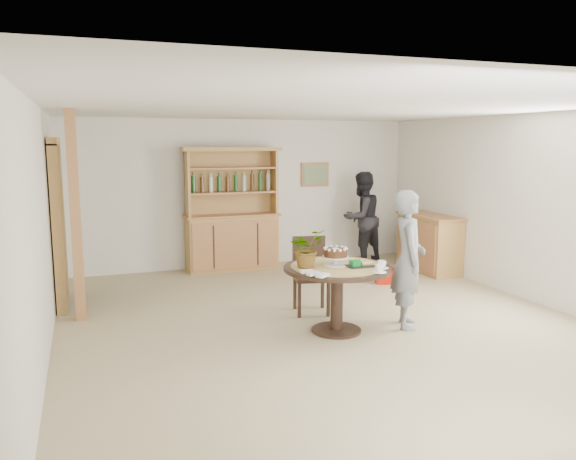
# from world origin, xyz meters

# --- Properties ---
(ground) EXTENTS (7.00, 7.00, 0.00)m
(ground) POSITION_xyz_m (0.00, 0.00, 0.00)
(ground) COLOR tan
(ground) RESTS_ON ground
(room_shell) EXTENTS (6.04, 7.04, 2.52)m
(room_shell) POSITION_xyz_m (0.00, 0.01, 1.74)
(room_shell) COLOR white
(room_shell) RESTS_ON ground
(doorway) EXTENTS (0.13, 1.10, 2.18)m
(doorway) POSITION_xyz_m (-2.93, 2.00, 1.11)
(doorway) COLOR black
(doorway) RESTS_ON ground
(pine_post) EXTENTS (0.12, 0.12, 2.50)m
(pine_post) POSITION_xyz_m (-2.70, 1.20, 1.25)
(pine_post) COLOR #AE7849
(pine_post) RESTS_ON ground
(hutch) EXTENTS (1.62, 0.54, 2.04)m
(hutch) POSITION_xyz_m (-0.30, 3.24, 0.69)
(hutch) COLOR tan
(hutch) RESTS_ON ground
(sideboard) EXTENTS (0.54, 1.26, 0.94)m
(sideboard) POSITION_xyz_m (2.74, 2.00, 0.47)
(sideboard) COLOR tan
(sideboard) RESTS_ON ground
(dining_table) EXTENTS (1.20, 1.20, 0.76)m
(dining_table) POSITION_xyz_m (0.01, -0.24, 0.60)
(dining_table) COLOR black
(dining_table) RESTS_ON ground
(dining_chair) EXTENTS (0.50, 0.50, 0.95)m
(dining_chair) POSITION_xyz_m (0.03, 0.59, 0.54)
(dining_chair) COLOR black
(dining_chair) RESTS_ON ground
(birthday_cake) EXTENTS (0.30, 0.30, 0.20)m
(birthday_cake) POSITION_xyz_m (0.01, -0.19, 0.88)
(birthday_cake) COLOR white
(birthday_cake) RESTS_ON dining_table
(flower_vase) EXTENTS (0.47, 0.44, 0.42)m
(flower_vase) POSITION_xyz_m (-0.34, -0.19, 0.97)
(flower_vase) COLOR #3F7233
(flower_vase) RESTS_ON dining_table
(gift_tray) EXTENTS (0.30, 0.20, 0.08)m
(gift_tray) POSITION_xyz_m (0.23, -0.36, 0.79)
(gift_tray) COLOR black
(gift_tray) RESTS_ON dining_table
(coffee_cup_a) EXTENTS (0.15, 0.15, 0.09)m
(coffee_cup_a) POSITION_xyz_m (0.41, -0.52, 0.80)
(coffee_cup_a) COLOR white
(coffee_cup_a) RESTS_ON dining_table
(coffee_cup_b) EXTENTS (0.15, 0.15, 0.08)m
(coffee_cup_b) POSITION_xyz_m (0.29, -0.69, 0.79)
(coffee_cup_b) COLOR white
(coffee_cup_b) RESTS_ON dining_table
(napkins) EXTENTS (0.24, 0.33, 0.03)m
(napkins) POSITION_xyz_m (-0.40, -0.55, 0.77)
(napkins) COLOR white
(napkins) RESTS_ON dining_table
(teen_boy) EXTENTS (0.59, 0.68, 1.59)m
(teen_boy) POSITION_xyz_m (0.86, -0.34, 0.79)
(teen_boy) COLOR gray
(teen_boy) RESTS_ON ground
(adult_person) EXTENTS (0.93, 0.82, 1.61)m
(adult_person) POSITION_xyz_m (1.98, 2.96, 0.81)
(adult_person) COLOR black
(adult_person) RESTS_ON ground
(red_suitcase) EXTENTS (0.70, 0.59, 0.21)m
(red_suitcase) POSITION_xyz_m (1.82, 1.53, 0.10)
(red_suitcase) COLOR red
(red_suitcase) RESTS_ON ground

